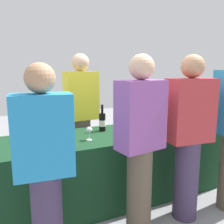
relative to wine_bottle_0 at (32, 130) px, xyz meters
The scene contains 17 objects.
ground_plane 1.24m from the wine_bottle_0, ahead, with size 12.00×12.00×0.00m, color gray.
tasting_table 1.00m from the wine_bottle_0, ahead, with size 2.62×0.81×0.77m, color #14381E.
wine_bottle_0 is the anchor object (origin of this frame).
wine_bottle_1 0.29m from the wine_bottle_0, ahead, with size 0.07×0.07×0.30m.
wine_bottle_2 0.80m from the wine_bottle_0, ahead, with size 0.08×0.08×0.32m.
wine_bottle_3 1.34m from the wine_bottle_0, ahead, with size 0.07×0.07×0.30m.
wine_bottle_4 1.66m from the wine_bottle_0, ahead, with size 0.08×0.08×0.30m.
wine_glass_0 0.60m from the wine_bottle_0, 25.55° to the right, with size 0.06×0.06×0.14m.
wine_glass_1 1.12m from the wine_bottle_0, 14.17° to the right, with size 0.07×0.07×0.14m.
wine_glass_2 1.31m from the wine_bottle_0, ahead, with size 0.07×0.07×0.14m.
wine_glass_3 1.43m from the wine_bottle_0, 11.49° to the right, with size 0.07×0.07×0.14m.
wine_glass_4 1.52m from the wine_bottle_0, ahead, with size 0.07×0.07×0.14m.
server_pouring 0.84m from the wine_bottle_0, 34.69° to the left, with size 0.44×0.26×1.70m.
guest_0 0.87m from the wine_bottle_0, 90.96° to the right, with size 0.43×0.27×1.54m.
guest_1 1.14m from the wine_bottle_0, 43.98° to the right, with size 0.45×0.29×1.62m.
guest_2 1.58m from the wine_bottle_0, 30.57° to the right, with size 0.46×0.29×1.63m.
menu_board 1.85m from the wine_bottle_0, 25.95° to the left, with size 0.55×0.03×0.81m, color white.
Camera 1 is at (-1.10, -2.36, 1.49)m, focal length 37.76 mm.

